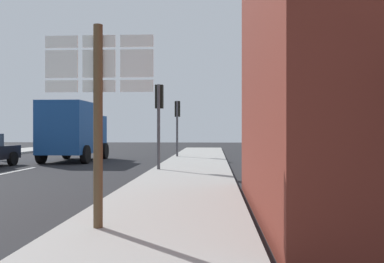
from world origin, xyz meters
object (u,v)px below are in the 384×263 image
delivery_truck (74,130)px  route_sign_post (98,104)px  traffic_light_near_right (159,108)px  traffic_light_far_right (177,116)px

delivery_truck → route_sign_post: 15.84m
delivery_truck → traffic_light_near_right: traffic_light_near_right is taller
route_sign_post → traffic_light_near_right: traffic_light_near_right is taller
delivery_truck → route_sign_post: (5.59, -14.82, 0.35)m
route_sign_post → traffic_light_far_right: (-0.35, 17.15, 0.44)m
delivery_truck → traffic_light_near_right: 7.60m
traffic_light_near_right → traffic_light_far_right: bearing=90.0°
delivery_truck → traffic_light_far_right: 5.79m
delivery_truck → traffic_light_near_right: size_ratio=1.49×
delivery_truck → traffic_light_far_right: size_ratio=1.51×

